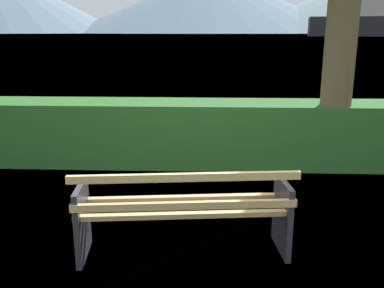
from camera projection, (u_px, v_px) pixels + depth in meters
name	position (u px, v px, depth m)	size (l,w,h in m)	color
ground_plane	(184.00, 251.00, 3.92)	(1400.00, 1400.00, 0.00)	#567A38
water_surface	(211.00, 34.00, 301.10)	(620.00, 620.00, 0.00)	slate
park_bench	(184.00, 211.00, 3.75)	(1.94, 0.77, 0.87)	tan
hedge_row	(195.00, 133.00, 6.44)	(13.23, 0.87, 0.95)	#285B23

